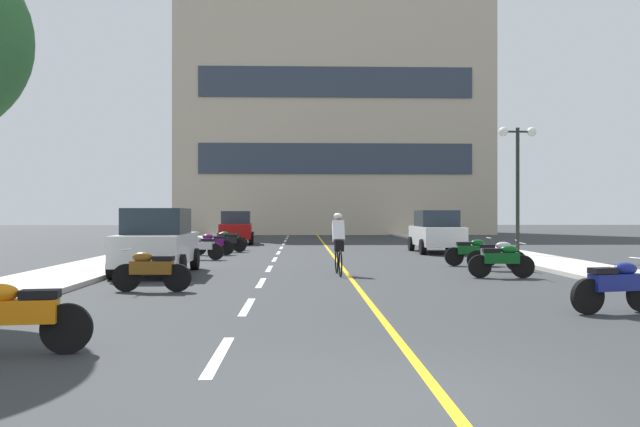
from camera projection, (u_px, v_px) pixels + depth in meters
name	position (u px, v px, depth m)	size (l,w,h in m)	color
ground_plane	(326.00, 254.00, 26.61)	(140.00, 140.00, 0.00)	#2D3033
curb_left	(166.00, 249.00, 29.39)	(2.40, 72.00, 0.12)	#B7B2A8
curb_right	(479.00, 249.00, 29.82)	(2.40, 72.00, 0.12)	#B7B2A8
lane_dash_0	(219.00, 356.00, 7.56)	(0.14, 2.20, 0.01)	silver
lane_dash_1	(247.00, 307.00, 11.55)	(0.14, 2.20, 0.01)	silver
lane_dash_2	(261.00, 283.00, 15.55)	(0.14, 2.20, 0.01)	silver
lane_dash_3	(269.00, 269.00, 19.55)	(0.14, 2.20, 0.01)	silver
lane_dash_4	(275.00, 259.00, 23.55)	(0.14, 2.20, 0.01)	silver
lane_dash_5	(278.00, 253.00, 27.55)	(0.14, 2.20, 0.01)	silver
lane_dash_6	(281.00, 248.00, 31.54)	(0.14, 2.20, 0.01)	silver
lane_dash_7	(283.00, 244.00, 35.54)	(0.14, 2.20, 0.01)	silver
lane_dash_8	(285.00, 241.00, 39.54)	(0.14, 2.20, 0.01)	silver
lane_dash_9	(287.00, 238.00, 43.54)	(0.14, 2.20, 0.01)	silver
lane_dash_10	(288.00, 236.00, 47.54)	(0.14, 2.20, 0.01)	silver
lane_dash_11	(289.00, 235.00, 51.54)	(0.14, 2.20, 0.01)	silver
centre_line_yellow	(329.00, 250.00, 29.61)	(0.12, 66.00, 0.01)	gold
office_building	(333.00, 117.00, 55.60)	(25.66, 10.01, 20.07)	#BCAD93
street_lamp_mid	(518.00, 161.00, 24.71)	(1.46, 0.36, 4.89)	black
parked_car_near	(157.00, 241.00, 17.75)	(2.04, 4.26, 1.82)	black
parked_car_mid	(436.00, 231.00, 27.73)	(1.93, 4.21, 1.82)	black
parked_car_far	(236.00, 227.00, 35.92)	(2.13, 4.30, 1.82)	black
motorcycle_0	(16.00, 316.00, 7.57)	(1.70, 0.60, 0.92)	black
motorcycle_1	(616.00, 285.00, 10.81)	(1.67, 0.68, 0.92)	black
motorcycle_2	(151.00, 270.00, 13.77)	(1.70, 0.60, 0.92)	black
motorcycle_3	(502.00, 260.00, 16.73)	(1.70, 0.60, 0.92)	black
motorcycle_4	(497.00, 255.00, 18.85)	(1.66, 0.74, 0.92)	black
motorcycle_5	(472.00, 251.00, 20.58)	(1.70, 0.60, 0.92)	black
motorcycle_6	(201.00, 247.00, 23.39)	(1.67, 0.71, 0.92)	black
motorcycle_7	(213.00, 244.00, 25.95)	(1.70, 0.60, 0.92)	black
motorcycle_8	(227.00, 241.00, 28.03)	(1.70, 0.60, 0.92)	black
motorcycle_9	(229.00, 240.00, 29.63)	(1.70, 0.60, 0.92)	black
cyclist_rider	(338.00, 242.00, 17.64)	(0.42, 1.77, 1.71)	black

